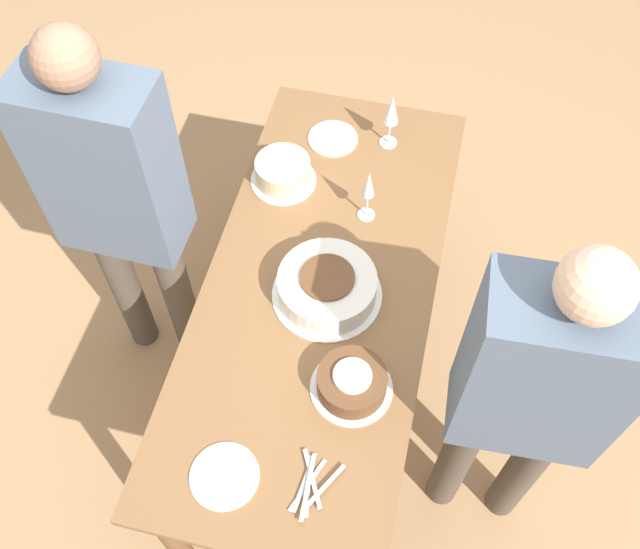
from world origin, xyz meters
TOP-DOWN VIEW (x-y plane):
  - ground_plane at (0.00, 0.00)m, footprint 12.00×12.00m
  - dining_table at (0.00, 0.00)m, footprint 1.72×0.73m
  - cake_center_white at (-0.04, -0.03)m, footprint 0.35×0.35m
  - cake_front_chocolate at (-0.34, -0.18)m, footprint 0.24×0.24m
  - cake_back_decorated at (0.39, 0.23)m, footprint 0.23×0.23m
  - wine_glass_near at (0.66, -0.10)m, footprint 0.07×0.07m
  - wine_glass_far at (0.31, -0.09)m, footprint 0.06×0.06m
  - dessert_plate_left at (-0.67, 0.11)m, footprint 0.19×0.19m
  - dessert_plate_right at (0.63, 0.10)m, footprint 0.19×0.19m
  - fork_pile at (-0.64, -0.13)m, footprint 0.20×0.13m
  - person_cutting at (-0.32, -0.65)m, footprint 0.24×0.41m
  - person_watching at (0.04, 0.67)m, footprint 0.23×0.41m

SIDE VIEW (x-z plane):
  - ground_plane at x=0.00m, z-range 0.00..0.00m
  - dining_table at x=0.00m, z-range 0.26..1.01m
  - dessert_plate_left at x=-0.67m, z-range 0.75..0.75m
  - dessert_plate_right at x=0.63m, z-range 0.75..0.75m
  - fork_pile at x=-0.64m, z-range 0.75..0.77m
  - cake_front_chocolate at x=-0.34m, z-range 0.74..0.84m
  - cake_back_decorated at x=0.39m, z-range 0.75..0.84m
  - cake_center_white at x=-0.04m, z-range 0.74..0.85m
  - wine_glass_far at x=0.31m, z-range 0.79..1.01m
  - wine_glass_near at x=0.66m, z-range 0.79..1.02m
  - person_cutting at x=-0.32m, z-range 0.16..1.70m
  - person_watching at x=0.04m, z-range 0.16..1.74m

